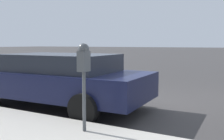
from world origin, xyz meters
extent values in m
plane|color=#3D3A3A|center=(0.00, 0.00, 0.00)|extent=(220.00, 220.00, 0.00)
cylinder|color=#4C5156|center=(-2.67, -0.57, 0.65)|extent=(0.06, 0.06, 1.01)
cube|color=#4C5156|center=(-2.67, -0.57, 1.32)|extent=(0.20, 0.14, 0.34)
sphere|color=#4C5156|center=(-2.67, -0.57, 1.53)|extent=(0.19, 0.19, 0.19)
cube|color=#19389E|center=(-2.56, -0.57, 1.28)|extent=(0.01, 0.11, 0.12)
cube|color=black|center=(-2.56, -0.57, 1.40)|extent=(0.01, 0.10, 0.08)
cube|color=#14193D|center=(-1.12, 1.44, 0.62)|extent=(2.10, 5.00, 0.61)
cube|color=#232833|center=(-1.11, 1.24, 1.14)|extent=(1.79, 2.82, 0.42)
cylinder|color=black|center=(-0.21, 3.00, 0.32)|extent=(0.24, 0.65, 0.64)
cylinder|color=black|center=(-2.04, -0.12, 0.32)|extent=(0.24, 0.65, 0.64)
cylinder|color=black|center=(-0.10, -0.06, 0.32)|extent=(0.24, 0.65, 0.64)
camera|label=1|loc=(-6.22, -3.06, 1.61)|focal=42.00mm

